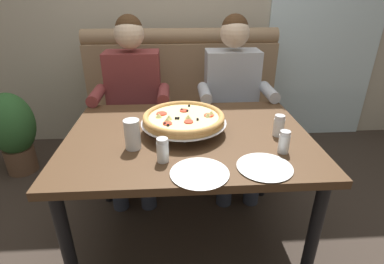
{
  "coord_description": "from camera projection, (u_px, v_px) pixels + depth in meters",
  "views": [
    {
      "loc": [
        -0.07,
        -1.43,
        1.43
      ],
      "look_at": [
        0.02,
        -0.02,
        0.75
      ],
      "focal_mm": 28.0,
      "sensor_mm": 36.0,
      "label": 1
    }
  ],
  "objects": [
    {
      "name": "ground_plane",
      "position": [
        189.0,
        236.0,
        1.92
      ],
      "size": [
        16.0,
        16.0,
        0.0
      ],
      "primitive_type": "plane",
      "color": "#382D26"
    },
    {
      "name": "booth_bench",
      "position": [
        183.0,
        120.0,
        2.59
      ],
      "size": [
        1.66,
        0.78,
        1.13
      ],
      "color": "#937556",
      "rests_on": "ground_plane"
    },
    {
      "name": "dining_table",
      "position": [
        188.0,
        148.0,
        1.63
      ],
      "size": [
        1.29,
        0.95,
        0.73
      ],
      "color": "#4C331E",
      "rests_on": "ground_plane"
    },
    {
      "name": "diner_left",
      "position": [
        133.0,
        97.0,
        2.19
      ],
      "size": [
        0.54,
        0.64,
        1.27
      ],
      "color": "#2D3342",
      "rests_on": "ground_plane"
    },
    {
      "name": "diner_right",
      "position": [
        233.0,
        95.0,
        2.24
      ],
      "size": [
        0.54,
        0.64,
        1.27
      ],
      "color": "#2D3342",
      "rests_on": "ground_plane"
    },
    {
      "name": "pizza",
      "position": [
        184.0,
        118.0,
        1.59
      ],
      "size": [
        0.46,
        0.46,
        0.11
      ],
      "color": "silver",
      "rests_on": "dining_table"
    },
    {
      "name": "shaker_parmesan",
      "position": [
        279.0,
        127.0,
        1.57
      ],
      "size": [
        0.06,
        0.06,
        0.11
      ],
      "color": "white",
      "rests_on": "dining_table"
    },
    {
      "name": "shaker_oregano",
      "position": [
        284.0,
        143.0,
        1.41
      ],
      "size": [
        0.05,
        0.05,
        0.11
      ],
      "color": "white",
      "rests_on": "dining_table"
    },
    {
      "name": "shaker_pepper_flakes",
      "position": [
        163.0,
        152.0,
        1.33
      ],
      "size": [
        0.06,
        0.06,
        0.11
      ],
      "color": "white",
      "rests_on": "dining_table"
    },
    {
      "name": "plate_near_left",
      "position": [
        265.0,
        166.0,
        1.3
      ],
      "size": [
        0.24,
        0.24,
        0.02
      ],
      "color": "white",
      "rests_on": "dining_table"
    },
    {
      "name": "plate_near_right",
      "position": [
        200.0,
        172.0,
        1.25
      ],
      "size": [
        0.25,
        0.25,
        0.02
      ],
      "color": "white",
      "rests_on": "dining_table"
    },
    {
      "name": "drinking_glass",
      "position": [
        132.0,
        136.0,
        1.43
      ],
      "size": [
        0.08,
        0.08,
        0.15
      ],
      "color": "silver",
      "rests_on": "dining_table"
    },
    {
      "name": "patio_chair",
      "position": [
        295.0,
        69.0,
        3.7
      ],
      "size": [
        0.4,
        0.4,
        0.86
      ],
      "color": "black",
      "rests_on": "ground_plane"
    },
    {
      "name": "potted_plant",
      "position": [
        13.0,
        130.0,
        2.44
      ],
      "size": [
        0.36,
        0.36,
        0.7
      ],
      "color": "brown",
      "rests_on": "ground_plane"
    }
  ]
}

